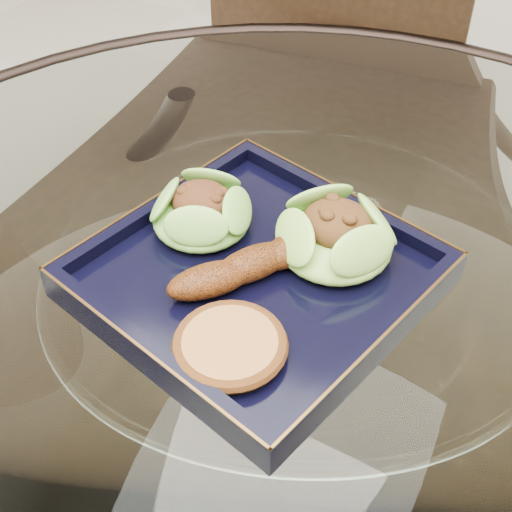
% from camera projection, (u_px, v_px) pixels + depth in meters
% --- Properties ---
extents(dining_table, '(1.13, 1.13, 0.77)m').
position_uv_depth(dining_table, '(288.00, 415.00, 0.75)').
color(dining_table, white).
rests_on(dining_table, ground).
extents(dining_chair, '(0.45, 0.45, 0.94)m').
position_uv_depth(dining_chair, '(304.00, 192.00, 1.14)').
color(dining_chair, black).
rests_on(dining_chair, ground).
extents(navy_plate, '(0.33, 0.33, 0.02)m').
position_uv_depth(navy_plate, '(256.00, 280.00, 0.65)').
color(navy_plate, black).
rests_on(navy_plate, dining_table).
extents(lettuce_wrap_left, '(0.10, 0.10, 0.03)m').
position_uv_depth(lettuce_wrap_left, '(201.00, 214.00, 0.67)').
color(lettuce_wrap_left, '#50932A').
rests_on(lettuce_wrap_left, navy_plate).
extents(lettuce_wrap_right, '(0.14, 0.14, 0.04)m').
position_uv_depth(lettuce_wrap_right, '(335.00, 238.00, 0.65)').
color(lettuce_wrap_right, '#60982C').
rests_on(lettuce_wrap_right, navy_plate).
extents(roasted_plantain, '(0.11, 0.15, 0.03)m').
position_uv_depth(roasted_plantain, '(253.00, 263.00, 0.63)').
color(roasted_plantain, '#62290A').
rests_on(roasted_plantain, navy_plate).
extents(crumb_patty, '(0.11, 0.11, 0.02)m').
position_uv_depth(crumb_patty, '(230.00, 347.00, 0.57)').
color(crumb_patty, '#B0743A').
rests_on(crumb_patty, navy_plate).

